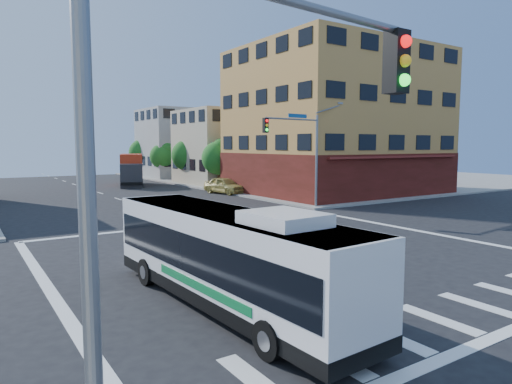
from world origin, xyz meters
TOP-DOWN VIEW (x-y plane):
  - ground at (0.00, 0.00)m, footprint 120.00×120.00m
  - sidewalk_ne at (35.00, 35.00)m, footprint 50.00×50.00m
  - corner_building_ne at (19.99, 18.48)m, footprint 18.10×15.44m
  - building_east_near at (16.98, 33.98)m, footprint 12.06×10.06m
  - building_east_far at (16.98, 47.98)m, footprint 12.06×10.06m
  - signal_mast_ne at (9.08, 10.62)m, footprint 7.91×1.13m
  - signal_mast_sw at (-9.08, -10.64)m, footprint 7.91×1.01m
  - street_tree_a at (11.90, 27.92)m, footprint 3.60×3.60m
  - street_tree_b at (11.90, 35.92)m, footprint 3.80×3.80m
  - street_tree_c at (11.90, 43.92)m, footprint 3.40×3.40m
  - street_tree_d at (11.90, 51.92)m, footprint 4.00×4.00m
  - transit_bus at (-5.38, -3.95)m, footprint 2.83×10.73m
  - box_truck at (5.35, 37.46)m, footprint 4.86×8.55m
  - parked_car at (10.12, 23.65)m, footprint 2.91×5.07m

SIDE VIEW (x-z plane):
  - ground at x=0.00m, z-range 0.00..0.00m
  - sidewalk_ne at x=35.00m, z-range 0.00..0.15m
  - parked_car at x=10.12m, z-range 0.00..1.62m
  - transit_bus at x=-5.38m, z-range -0.03..3.11m
  - box_truck at x=5.35m, z-range -0.06..3.64m
  - street_tree_c at x=11.90m, z-range 0.82..6.11m
  - street_tree_a at x=11.90m, z-range 0.83..6.35m
  - street_tree_b at x=11.90m, z-range 0.85..6.65m
  - street_tree_d at x=11.90m, z-range 0.87..6.90m
  - building_east_near at x=16.98m, z-range 0.01..9.01m
  - signal_mast_ne at x=9.08m, z-range 0.95..9.02m
  - signal_mast_sw at x=-9.08m, z-range 0.95..9.02m
  - building_east_far at x=16.98m, z-range 0.01..10.01m
  - corner_building_ne at x=19.99m, z-range -1.11..12.89m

